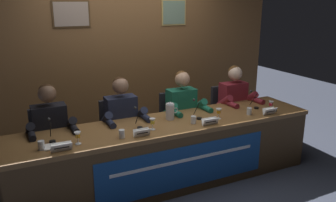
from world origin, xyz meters
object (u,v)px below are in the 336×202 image
(panelist_far_left, at_px, (51,132))
(microphone_center_left, at_px, (138,121))
(nameplate_center_right, at_px, (210,121))
(water_cup_center_right, at_px, (193,120))
(chair_far_right, at_px, (227,118))
(panelist_center_left, at_px, (123,121))
(panelist_far_right, at_px, (236,103))
(nameplate_center_left, at_px, (142,133))
(microphone_far_right, at_px, (254,102))
(microphone_center_right, at_px, (197,112))
(microphone_far_left, at_px, (51,134))
(panelist_center_right, at_px, (184,111))
(juice_glass_far_left, at_px, (78,136))
(water_cup_center_left, at_px, (122,134))
(juice_glass_center_left, at_px, (153,122))
(document_stack_far_left, at_px, (56,146))
(conference_table, at_px, (172,145))
(water_pitcher_central, at_px, (170,111))
(water_cup_far_left, at_px, (41,146))
(nameplate_far_left, at_px, (61,147))
(nameplate_far_right, at_px, (270,111))
(juice_glass_far_right, at_px, (271,104))
(chair_far_left, at_px, (51,148))
(juice_glass_center_right, at_px, (219,112))
(chair_center_left, at_px, (119,137))
(water_cup_far_right, at_px, (249,112))

(panelist_far_left, bearing_deg, microphone_center_left, -23.60)
(nameplate_center_right, height_order, water_cup_center_right, water_cup_center_right)
(chair_far_right, bearing_deg, panelist_center_left, -173.02)
(microphone_center_left, distance_m, panelist_far_right, 1.63)
(microphone_center_left, bearing_deg, nameplate_center_left, -103.54)
(microphone_far_right, bearing_deg, microphone_center_right, -177.64)
(microphone_far_left, xyz_separation_m, panelist_center_left, (0.85, 0.35, -0.11))
(panelist_center_right, bearing_deg, juice_glass_far_left, -159.52)
(microphone_far_right, bearing_deg, water_cup_center_left, -173.02)
(juice_glass_center_left, relative_size, document_stack_far_left, 0.55)
(document_stack_far_left, bearing_deg, panelist_center_right, 17.36)
(conference_table, relative_size, microphone_center_right, 16.39)
(water_pitcher_central, bearing_deg, water_cup_center_right, -54.59)
(document_stack_far_left, bearing_deg, conference_table, 1.94)
(water_cup_far_left, xyz_separation_m, nameplate_center_right, (1.75, -0.12, 0.00))
(panelist_far_left, height_order, nameplate_far_left, panelist_far_left)
(nameplate_far_right, bearing_deg, juice_glass_far_right, 44.12)
(water_cup_center_right, bearing_deg, microphone_far_right, 9.71)
(chair_far_left, height_order, panelist_center_left, panelist_center_left)
(panelist_far_left, bearing_deg, panelist_center_right, 0.00)
(panelist_far_left, xyz_separation_m, chair_far_right, (2.43, 0.20, -0.28))
(juice_glass_center_right, height_order, microphone_center_right, microphone_center_right)
(juice_glass_far_left, height_order, water_pitcher_central, water_pitcher_central)
(nameplate_far_left, xyz_separation_m, document_stack_far_left, (-0.03, 0.12, -0.03))
(nameplate_far_right, bearing_deg, chair_center_left, 152.76)
(juice_glass_center_right, bearing_deg, chair_center_left, 144.40)
(panelist_far_right, bearing_deg, microphone_far_right, -87.11)
(nameplate_far_right, bearing_deg, nameplate_center_left, 179.41)
(water_cup_far_right, bearing_deg, panelist_center_left, 158.98)
(water_pitcher_central, bearing_deg, juice_glass_far_left, -166.70)
(panelist_center_left, height_order, juice_glass_center_right, panelist_center_left)
(panelist_far_right, bearing_deg, chair_center_left, 173.02)
(panelist_far_left, height_order, panelist_far_right, same)
(chair_far_right, relative_size, panelist_far_right, 0.73)
(nameplate_far_left, height_order, juice_glass_center_left, juice_glass_center_left)
(water_cup_center_left, distance_m, microphone_center_left, 0.33)
(water_cup_center_left, xyz_separation_m, microphone_center_left, (0.26, 0.20, 0.04))
(chair_far_right, bearing_deg, juice_glass_center_right, -131.98)
(nameplate_far_right, bearing_deg, panelist_center_right, 141.98)
(juice_glass_far_left, bearing_deg, water_cup_far_right, 0.01)
(juice_glass_far_left, bearing_deg, panelist_far_left, 107.90)
(water_cup_far_left, xyz_separation_m, juice_glass_center_right, (1.95, 0.02, 0.05))
(conference_table, xyz_separation_m, nameplate_center_right, (0.38, -0.17, 0.27))
(microphone_center_left, bearing_deg, chair_far_left, 146.21)
(chair_far_left, height_order, water_pitcher_central, water_pitcher_central)
(nameplate_far_left, height_order, water_pitcher_central, water_pitcher_central)
(conference_table, height_order, nameplate_center_right, nameplate_center_right)
(microphone_far_left, height_order, panelist_center_right, panelist_center_right)
(water_pitcher_central, bearing_deg, water_cup_center_left, -156.50)
(juice_glass_far_left, height_order, document_stack_far_left, juice_glass_far_left)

